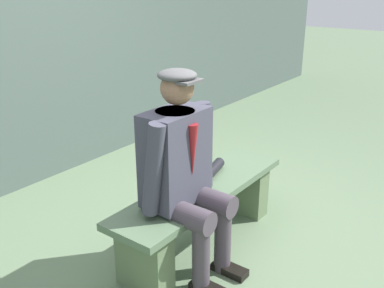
{
  "coord_description": "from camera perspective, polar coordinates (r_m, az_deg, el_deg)",
  "views": [
    {
      "loc": [
        2.23,
        1.58,
        1.82
      ],
      "look_at": [
        0.11,
        0.0,
        0.82
      ],
      "focal_mm": 40.98,
      "sensor_mm": 36.0,
      "label": 1
    }
  ],
  "objects": [
    {
      "name": "rolled_magazine",
      "position": [
        3.23,
        2.82,
        -3.26
      ],
      "size": [
        0.28,
        0.14,
        0.08
      ],
      "primitive_type": "cylinder",
      "rotation": [
        0.0,
        1.57,
        0.24
      ],
      "color": "black",
      "rests_on": "bench"
    },
    {
      "name": "seated_man",
      "position": [
        2.7,
        -1.13,
        -3.03
      ],
      "size": [
        0.61,
        0.59,
        1.33
      ],
      "color": "#3C3C4B",
      "rests_on": "ground"
    },
    {
      "name": "stadium_wall",
      "position": [
        4.26,
        -21.05,
        9.37
      ],
      "size": [
        12.0,
        0.24,
        2.15
      ],
      "primitive_type": "cube",
      "color": "#485751",
      "rests_on": "ground"
    },
    {
      "name": "ground_plane",
      "position": [
        3.28,
        1.22,
        -12.85
      ],
      "size": [
        30.0,
        30.0,
        0.0
      ],
      "primitive_type": "plane",
      "color": "#5B7053"
    },
    {
      "name": "bench",
      "position": [
        3.13,
        1.26,
        -8.25
      ],
      "size": [
        1.54,
        0.42,
        0.47
      ],
      "color": "#52694E",
      "rests_on": "ground"
    }
  ]
}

